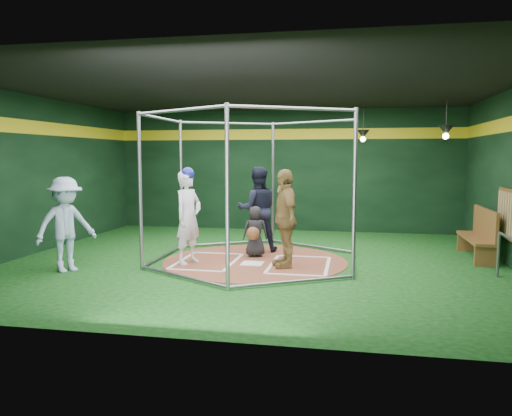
% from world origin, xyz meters
% --- Properties ---
extents(room_shell, '(10.10, 9.10, 3.53)m').
position_xyz_m(room_shell, '(0.00, 0.01, 1.75)').
color(room_shell, '#0D3A0E').
rests_on(room_shell, ground).
extents(clay_disc, '(3.80, 3.80, 0.01)m').
position_xyz_m(clay_disc, '(0.00, 0.00, 0.01)').
color(clay_disc, brown).
rests_on(clay_disc, ground).
extents(home_plate, '(0.43, 0.43, 0.01)m').
position_xyz_m(home_plate, '(0.00, -0.30, 0.02)').
color(home_plate, white).
rests_on(home_plate, clay_disc).
extents(batter_box_left, '(1.17, 1.77, 0.01)m').
position_xyz_m(batter_box_left, '(-0.95, -0.25, 0.02)').
color(batter_box_left, white).
rests_on(batter_box_left, clay_disc).
extents(batter_box_right, '(1.17, 1.77, 0.01)m').
position_xyz_m(batter_box_right, '(0.95, -0.25, 0.02)').
color(batter_box_right, white).
rests_on(batter_box_right, clay_disc).
extents(batting_cage, '(4.05, 4.67, 3.00)m').
position_xyz_m(batting_cage, '(-0.00, -0.00, 1.50)').
color(batting_cage, gray).
rests_on(batting_cage, ground).
extents(bat_rack, '(0.07, 1.25, 0.98)m').
position_xyz_m(bat_rack, '(4.93, 0.40, 1.05)').
color(bat_rack, brown).
rests_on(bat_rack, room_shell).
extents(pendant_lamp_near, '(0.34, 0.34, 0.90)m').
position_xyz_m(pendant_lamp_near, '(2.20, 3.60, 2.74)').
color(pendant_lamp_near, black).
rests_on(pendant_lamp_near, room_shell).
extents(pendant_lamp_far, '(0.34, 0.34, 0.90)m').
position_xyz_m(pendant_lamp_far, '(4.00, 2.00, 2.74)').
color(pendant_lamp_far, black).
rests_on(pendant_lamp_far, room_shell).
extents(batter_figure, '(0.67, 0.80, 1.94)m').
position_xyz_m(batter_figure, '(-1.27, -0.49, 0.97)').
color(batter_figure, silver).
rests_on(batter_figure, clay_disc).
extents(visitor_leopard, '(0.85, 1.21, 1.91)m').
position_xyz_m(visitor_leopard, '(0.67, -0.42, 0.97)').
color(visitor_leopard, tan).
rests_on(visitor_leopard, clay_disc).
extents(catcher_figure, '(0.61, 0.63, 1.10)m').
position_xyz_m(catcher_figure, '(-0.08, 0.42, 0.56)').
color(catcher_figure, black).
rests_on(catcher_figure, clay_disc).
extents(umpire, '(1.10, 0.96, 1.92)m').
position_xyz_m(umpire, '(-0.15, 1.04, 0.97)').
color(umpire, black).
rests_on(umpire, clay_disc).
extents(bystander_blue, '(1.19, 1.33, 1.78)m').
position_xyz_m(bystander_blue, '(-3.32, -1.56, 0.89)').
color(bystander_blue, '#A7BFDE').
rests_on(bystander_blue, ground).
extents(dugout_bench, '(0.43, 1.84, 1.07)m').
position_xyz_m(dugout_bench, '(4.63, 1.20, 0.55)').
color(dugout_bench, brown).
rests_on(dugout_bench, ground).
extents(steel_railing, '(0.05, 0.97, 0.83)m').
position_xyz_m(steel_railing, '(4.55, -0.94, 0.55)').
color(steel_railing, gray).
rests_on(steel_railing, ground).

